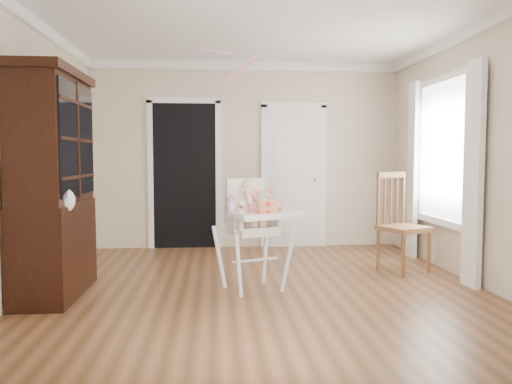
{
  "coord_description": "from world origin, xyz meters",
  "views": [
    {
      "loc": [
        -0.45,
        -4.83,
        1.32
      ],
      "look_at": [
        -0.06,
        -0.02,
        0.99
      ],
      "focal_mm": 35.0,
      "sensor_mm": 36.0,
      "label": 1
    }
  ],
  "objects": [
    {
      "name": "floor",
      "position": [
        0.0,
        0.0,
        0.0
      ],
      "size": [
        5.0,
        5.0,
        0.0
      ],
      "primitive_type": "plane",
      "color": "#53371C",
      "rests_on": "ground"
    },
    {
      "name": "ceiling",
      "position": [
        0.0,
        0.0,
        2.7
      ],
      "size": [
        5.0,
        5.0,
        0.0
      ],
      "primitive_type": "plane",
      "rotation": [
        3.14,
        0.0,
        0.0
      ],
      "color": "white",
      "rests_on": "wall_back"
    },
    {
      "name": "wall_back",
      "position": [
        0.0,
        2.5,
        1.35
      ],
      "size": [
        4.5,
        0.0,
        4.5
      ],
      "primitive_type": "plane",
      "rotation": [
        1.57,
        0.0,
        0.0
      ],
      "color": "beige",
      "rests_on": "floor"
    },
    {
      "name": "wall_left",
      "position": [
        -2.25,
        0.0,
        1.35
      ],
      "size": [
        0.0,
        5.0,
        5.0
      ],
      "primitive_type": "plane",
      "rotation": [
        1.57,
        0.0,
        1.57
      ],
      "color": "beige",
      "rests_on": "floor"
    },
    {
      "name": "wall_right",
      "position": [
        2.25,
        0.0,
        1.35
      ],
      "size": [
        0.0,
        5.0,
        5.0
      ],
      "primitive_type": "plane",
      "rotation": [
        1.57,
        0.0,
        -1.57
      ],
      "color": "beige",
      "rests_on": "floor"
    },
    {
      "name": "crown_molding",
      "position": [
        0.0,
        0.0,
        2.64
      ],
      "size": [
        4.5,
        5.0,
        0.12
      ],
      "primitive_type": null,
      "color": "white",
      "rests_on": "ceiling"
    },
    {
      "name": "doorway",
      "position": [
        -0.9,
        2.48,
        1.11
      ],
      "size": [
        1.06,
        0.05,
        2.22
      ],
      "color": "black",
      "rests_on": "wall_back"
    },
    {
      "name": "closet_door",
      "position": [
        0.7,
        2.48,
        1.02
      ],
      "size": [
        0.96,
        0.09,
        2.13
      ],
      "color": "white",
      "rests_on": "wall_back"
    },
    {
      "name": "window_right",
      "position": [
        2.18,
        0.8,
        1.29
      ],
      "size": [
        0.13,
        1.84,
        2.3
      ],
      "color": "white",
      "rests_on": "wall_right"
    },
    {
      "name": "high_chair",
      "position": [
        -0.08,
        0.08,
        0.7
      ],
      "size": [
        0.88,
        0.98,
        1.13
      ],
      "rotation": [
        0.0,
        0.0,
        0.38
      ],
      "color": "white",
      "rests_on": "floor"
    },
    {
      "name": "baby",
      "position": [
        -0.09,
        0.1,
        0.86
      ],
      "size": [
        0.37,
        0.27,
        0.49
      ],
      "rotation": [
        0.0,
        0.0,
        0.38
      ],
      "color": "beige",
      "rests_on": "high_chair"
    },
    {
      "name": "cake",
      "position": [
        0.04,
        -0.2,
        0.85
      ],
      "size": [
        0.29,
        0.29,
        0.13
      ],
      "color": "silver",
      "rests_on": "high_chair"
    },
    {
      "name": "sippy_cup",
      "position": [
        -0.31,
        -0.14,
        0.87
      ],
      "size": [
        0.08,
        0.08,
        0.2
      ],
      "rotation": [
        0.0,
        0.0,
        0.38
      ],
      "color": "pink",
      "rests_on": "high_chair"
    },
    {
      "name": "china_cabinet",
      "position": [
        -1.99,
        0.03,
        1.07
      ],
      "size": [
        0.57,
        1.27,
        2.14
      ],
      "color": "black",
      "rests_on": "floor"
    },
    {
      "name": "dining_chair",
      "position": [
        1.69,
        0.76,
        0.54
      ],
      "size": [
        0.62,
        0.62,
        1.15
      ],
      "rotation": [
        0.0,
        0.0,
        0.43
      ],
      "color": "brown",
      "rests_on": "floor"
    },
    {
      "name": "streamer",
      "position": [
        -0.46,
        -0.1,
        2.31
      ],
      "size": [
        0.31,
        0.42,
        0.15
      ],
      "primitive_type": null,
      "rotation": [
        0.26,
        0.0,
        0.62
      ],
      "color": "pink",
      "rests_on": "ceiling"
    }
  ]
}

